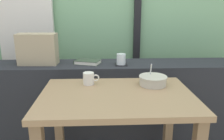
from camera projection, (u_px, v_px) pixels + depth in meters
curtain_left_panel at (24, 7)px, 2.31m from camera, size 0.56×0.06×2.50m
window_divider_post at (138, 2)px, 2.37m from camera, size 0.07×0.05×2.60m
dark_console_ledge at (120, 105)px, 2.07m from camera, size 2.80×0.36×0.78m
breakfast_table at (117, 114)px, 1.45m from camera, size 0.95×0.64×0.73m
coaster_square at (121, 65)px, 1.91m from camera, size 0.10×0.10×0.00m
juice_glass at (121, 60)px, 1.90m from camera, size 0.08×0.08×0.09m
closed_book at (88, 62)px, 1.95m from camera, size 0.24×0.19×0.03m
throw_pillow at (38, 49)px, 1.90m from camera, size 0.33×0.16×0.26m
soup_bowl at (153, 80)px, 1.56m from camera, size 0.19×0.19×0.16m
ceramic_mug at (89, 79)px, 1.57m from camera, size 0.11×0.08×0.08m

